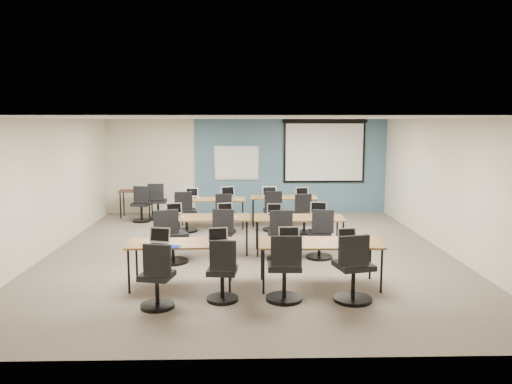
{
  "coord_description": "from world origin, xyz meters",
  "views": [
    {
      "loc": [
        -0.1,
        -9.77,
        2.64
      ],
      "look_at": [
        0.15,
        0.4,
        1.19
      ],
      "focal_mm": 35.0,
      "sensor_mm": 36.0,
      "label": 1
    }
  ],
  "objects_px": {
    "laptop_0": "(159,241)",
    "spare_chair_a": "(158,205)",
    "task_chair_6": "(281,239)",
    "task_chair_2": "(285,273)",
    "training_table_back_right": "(283,199)",
    "laptop_3": "(348,240)",
    "whiteboard": "(237,163)",
    "task_chair_10": "(273,214)",
    "task_chair_3": "(353,274)",
    "task_chair_4": "(171,241)",
    "task_chair_7": "(320,238)",
    "laptop_4": "(174,212)",
    "task_chair_11": "(304,217)",
    "utility_table": "(136,194)",
    "laptop_8": "(192,195)",
    "laptop_1": "(218,240)",
    "spare_chair_b": "(141,207)",
    "laptop_7": "(319,212)",
    "laptop_5": "(225,212)",
    "task_chair_0": "(157,282)",
    "projector_screen": "(324,148)",
    "training_table_mid_right": "(299,219)",
    "laptop_10": "(270,195)",
    "laptop_9": "(228,195)",
    "training_table_front_left": "(181,246)",
    "training_table_front_right": "(320,244)",
    "task_chair_8": "(186,215)",
    "task_chair_1": "(223,276)",
    "task_chair_5": "(222,237)",
    "laptop_11": "(302,195)",
    "training_table_back_left": "(212,201)",
    "laptop_6": "(275,212)"
  },
  "relations": [
    {
      "from": "training_table_back_right",
      "to": "laptop_11",
      "type": "bearing_deg",
      "value": -13.46
    },
    {
      "from": "laptop_4",
      "to": "laptop_8",
      "type": "height_order",
      "value": "laptop_4"
    },
    {
      "from": "training_table_back_right",
      "to": "laptop_10",
      "type": "relative_size",
      "value": 4.63
    },
    {
      "from": "training_table_front_left",
      "to": "training_table_front_right",
      "type": "xyz_separation_m",
      "value": [
        2.21,
        -0.02,
        0.01
      ]
    },
    {
      "from": "task_chair_10",
      "to": "laptop_8",
      "type": "bearing_deg",
      "value": 159.37
    },
    {
      "from": "laptop_4",
      "to": "task_chair_11",
      "type": "relative_size",
      "value": 0.33
    },
    {
      "from": "task_chair_2",
      "to": "spare_chair_b",
      "type": "relative_size",
      "value": 1.06
    },
    {
      "from": "task_chair_8",
      "to": "task_chair_11",
      "type": "relative_size",
      "value": 1.02
    },
    {
      "from": "laptop_0",
      "to": "task_chair_0",
      "type": "relative_size",
      "value": 0.35
    },
    {
      "from": "laptop_4",
      "to": "laptop_7",
      "type": "height_order",
      "value": "laptop_7"
    },
    {
      "from": "laptop_0",
      "to": "spare_chair_a",
      "type": "distance_m",
      "value": 5.81
    },
    {
      "from": "training_table_front_left",
      "to": "training_table_front_right",
      "type": "height_order",
      "value": "same"
    },
    {
      "from": "task_chair_4",
      "to": "task_chair_5",
      "type": "height_order",
      "value": "task_chair_4"
    },
    {
      "from": "whiteboard",
      "to": "task_chair_10",
      "type": "bearing_deg",
      "value": -69.1
    },
    {
      "from": "laptop_0",
      "to": "task_chair_0",
      "type": "xyz_separation_m",
      "value": [
        0.1,
        -0.8,
        -0.39
      ]
    },
    {
      "from": "laptop_9",
      "to": "whiteboard",
      "type": "bearing_deg",
      "value": 63.3
    },
    {
      "from": "task_chair_6",
      "to": "task_chair_2",
      "type": "bearing_deg",
      "value": -94.12
    },
    {
      "from": "task_chair_1",
      "to": "laptop_10",
      "type": "bearing_deg",
      "value": 85.76
    },
    {
      "from": "projector_screen",
      "to": "training_table_back_right",
      "type": "distance_m",
      "value": 2.41
    },
    {
      "from": "laptop_0",
      "to": "task_chair_1",
      "type": "xyz_separation_m",
      "value": [
        1.01,
        -0.55,
        -0.4
      ]
    },
    {
      "from": "task_chair_11",
      "to": "task_chair_10",
      "type": "bearing_deg",
      "value": 139.4
    },
    {
      "from": "whiteboard",
      "to": "task_chair_8",
      "type": "bearing_deg",
      "value": -116.12
    },
    {
      "from": "whiteboard",
      "to": "laptop_8",
      "type": "xyz_separation_m",
      "value": [
        -1.11,
        -1.77,
        -0.66
      ]
    },
    {
      "from": "utility_table",
      "to": "laptop_3",
      "type": "bearing_deg",
      "value": -56.07
    },
    {
      "from": "task_chair_2",
      "to": "task_chair_0",
      "type": "bearing_deg",
      "value": -170.51
    },
    {
      "from": "training_table_front_right",
      "to": "laptop_11",
      "type": "bearing_deg",
      "value": 87.35
    },
    {
      "from": "task_chair_0",
      "to": "laptop_6",
      "type": "xyz_separation_m",
      "value": [
        1.85,
        3.23,
        0.39
      ]
    },
    {
      "from": "task_chair_3",
      "to": "laptop_10",
      "type": "height_order",
      "value": "task_chair_3"
    },
    {
      "from": "whiteboard",
      "to": "laptop_9",
      "type": "relative_size",
      "value": 3.68
    },
    {
      "from": "task_chair_0",
      "to": "laptop_10",
      "type": "relative_size",
      "value": 2.69
    },
    {
      "from": "task_chair_7",
      "to": "utility_table",
      "type": "xyz_separation_m",
      "value": [
        -4.44,
        4.35,
        0.25
      ]
    },
    {
      "from": "training_table_back_right",
      "to": "laptop_3",
      "type": "bearing_deg",
      "value": -79.57
    },
    {
      "from": "task_chair_3",
      "to": "task_chair_4",
      "type": "distance_m",
      "value": 3.62
    },
    {
      "from": "task_chair_2",
      "to": "task_chair_7",
      "type": "relative_size",
      "value": 1.04
    },
    {
      "from": "task_chair_8",
      "to": "task_chair_11",
      "type": "bearing_deg",
      "value": -17.25
    },
    {
      "from": "spare_chair_a",
      "to": "training_table_mid_right",
      "type": "bearing_deg",
      "value": -49.28
    },
    {
      "from": "task_chair_1",
      "to": "task_chair_7",
      "type": "distance_m",
      "value": 2.89
    },
    {
      "from": "task_chair_0",
      "to": "utility_table",
      "type": "xyz_separation_m",
      "value": [
        -1.75,
        6.88,
        0.26
      ]
    },
    {
      "from": "task_chair_1",
      "to": "training_table_front_right",
      "type": "bearing_deg",
      "value": 29.71
    },
    {
      "from": "laptop_4",
      "to": "task_chair_8",
      "type": "relative_size",
      "value": 0.32
    },
    {
      "from": "projector_screen",
      "to": "training_table_mid_right",
      "type": "bearing_deg",
      "value": -105.34
    },
    {
      "from": "training_table_back_right",
      "to": "laptop_1",
      "type": "relative_size",
      "value": 5.33
    },
    {
      "from": "laptop_6",
      "to": "laptop_8",
      "type": "height_order",
      "value": "laptop_8"
    },
    {
      "from": "laptop_4",
      "to": "laptop_3",
      "type": "bearing_deg",
      "value": -55.81
    },
    {
      "from": "training_table_back_left",
      "to": "task_chair_10",
      "type": "xyz_separation_m",
      "value": [
        1.51,
        -0.42,
        -0.27
      ]
    },
    {
      "from": "task_chair_2",
      "to": "laptop_5",
      "type": "bearing_deg",
      "value": 109.85
    },
    {
      "from": "laptop_9",
      "to": "utility_table",
      "type": "relative_size",
      "value": 0.38
    },
    {
      "from": "task_chair_0",
      "to": "laptop_10",
      "type": "xyz_separation_m",
      "value": [
        1.88,
        5.61,
        0.4
      ]
    },
    {
      "from": "laptop_1",
      "to": "spare_chair_b",
      "type": "bearing_deg",
      "value": 102.54
    },
    {
      "from": "task_chair_2",
      "to": "task_chair_7",
      "type": "xyz_separation_m",
      "value": [
        0.87,
        2.27,
        -0.02
      ]
    }
  ]
}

